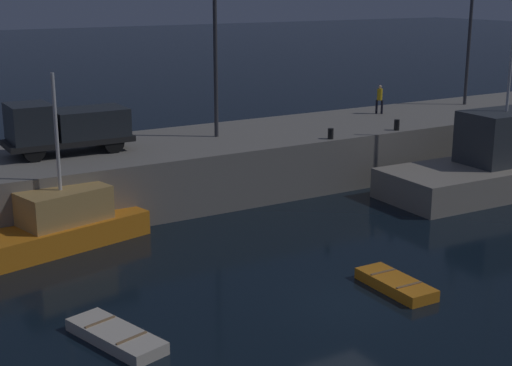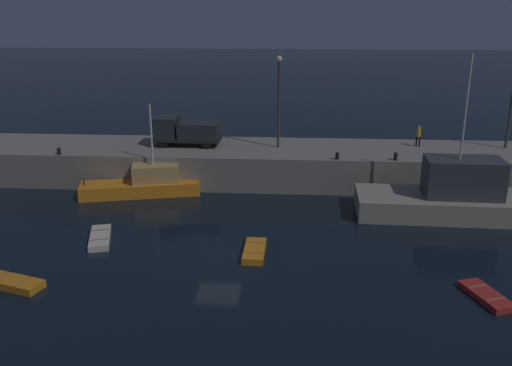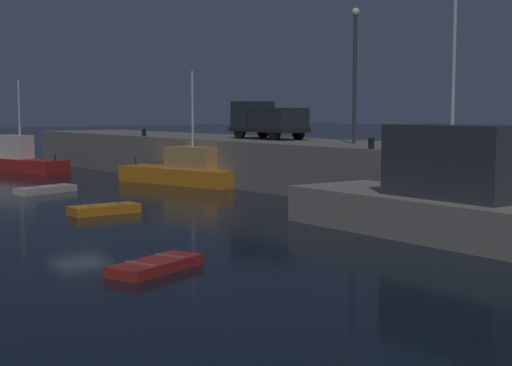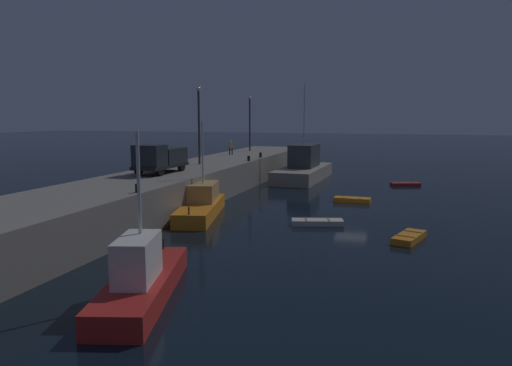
# 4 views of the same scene
# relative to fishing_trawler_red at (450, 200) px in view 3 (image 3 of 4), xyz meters

# --- Properties ---
(ground_plane) EXTENTS (320.00, 320.00, 0.00)m
(ground_plane) POSITION_rel_fishing_trawler_red_xyz_m (-15.05, -7.12, -1.32)
(ground_plane) COLOR black
(pier_quay) EXTENTS (61.01, 7.21, 2.68)m
(pier_quay) POSITION_rel_fishing_trawler_red_xyz_m (-15.05, 7.22, 0.03)
(pier_quay) COLOR gray
(pier_quay) RESTS_ON ground
(fishing_trawler_red) EXTENTS (12.79, 4.66, 10.69)m
(fishing_trawler_red) POSITION_rel_fishing_trawler_red_xyz_m (0.00, 0.00, 0.00)
(fishing_trawler_red) COLOR gray
(fishing_trawler_red) RESTS_ON ground
(fishing_boat_blue) EXTENTS (9.01, 4.22, 6.78)m
(fishing_boat_blue) POSITION_rel_fishing_trawler_red_xyz_m (-21.87, 2.91, -0.48)
(fishing_boat_blue) COLOR orange
(fishing_boat_blue) RESTS_ON ground
(fishing_boat_white) EXTENTS (8.47, 4.30, 6.62)m
(fishing_boat_white) POSITION_rel_fishing_trawler_red_xyz_m (-37.43, -1.39, -0.48)
(fishing_boat_white) COLOR red
(fishing_boat_white) RESTS_ON ground
(rowboat_white_mid) EXTENTS (2.03, 3.58, 0.40)m
(rowboat_white_mid) POSITION_rel_fishing_trawler_red_xyz_m (-22.37, -5.68, -1.13)
(rowboat_white_mid) COLOR beige
(rowboat_white_mid) RESTS_ON ground
(dinghy_red_small) EXTENTS (1.22, 3.02, 0.42)m
(dinghy_red_small) POSITION_rel_fishing_trawler_red_xyz_m (-12.96, -6.93, -1.12)
(dinghy_red_small) COLOR orange
(dinghy_red_small) RESTS_ON ground
(rowboat_blue_far) EXTENTS (2.09, 3.16, 0.34)m
(rowboat_blue_far) POSITION_rel_fishing_trawler_red_xyz_m (-1.46, -11.12, -1.16)
(rowboat_blue_far) COLOR #B22823
(rowboat_blue_far) RESTS_ON ground
(lamp_post_west) EXTENTS (0.44, 0.44, 7.17)m
(lamp_post_west) POSITION_rel_fishing_trawler_red_xyz_m (-12.07, 7.41, 5.61)
(lamp_post_west) COLOR #38383D
(lamp_post_west) RESTS_ON pier_quay
(utility_truck) EXTENTS (5.51, 2.29, 2.33)m
(utility_truck) POSITION_rel_fishing_trawler_red_xyz_m (-19.54, 7.46, 2.59)
(utility_truck) COLOR black
(utility_truck) RESTS_ON pier_quay
(bollard_west) EXTENTS (0.28, 0.28, 0.55)m
(bollard_west) POSITION_rel_fishing_trawler_red_xyz_m (-3.36, 4.07, 1.64)
(bollard_west) COLOR black
(bollard_west) RESTS_ON pier_quay
(bollard_central) EXTENTS (0.28, 0.28, 0.51)m
(bollard_central) POSITION_rel_fishing_trawler_red_xyz_m (-28.68, 4.00, 1.62)
(bollard_central) COLOR black
(bollard_central) RESTS_ON pier_quay
(bollard_east) EXTENTS (0.28, 0.28, 0.51)m
(bollard_east) POSITION_rel_fishing_trawler_red_xyz_m (-7.61, 4.02, 1.63)
(bollard_east) COLOR black
(bollard_east) RESTS_ON pier_quay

